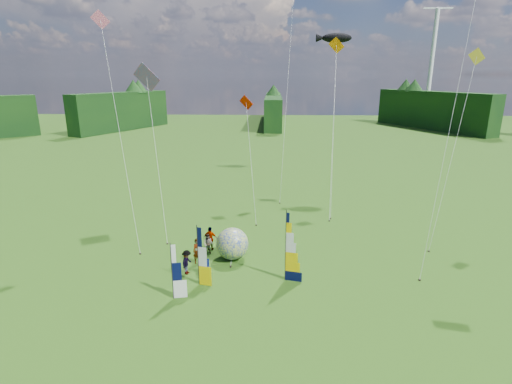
{
  "coord_description": "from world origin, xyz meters",
  "views": [
    {
      "loc": [
        -0.0,
        -19.53,
        12.45
      ],
      "look_at": [
        -1.0,
        4.0,
        5.5
      ],
      "focal_mm": 28.0,
      "sensor_mm": 36.0,
      "label": 1
    }
  ],
  "objects_px": {
    "feather_banner_main": "(286,247)",
    "spectator_d": "(210,239)",
    "bol_inflatable": "(232,244)",
    "spectator_a": "(198,251)",
    "side_banner_left": "(198,256)",
    "camp_chair": "(205,268)",
    "spectator_b": "(208,244)",
    "spectator_c": "(187,262)",
    "side_banner_far": "(172,272)",
    "kite_whale": "(334,111)"
  },
  "relations": [
    {
      "from": "feather_banner_main",
      "to": "side_banner_left",
      "type": "relative_size",
      "value": 1.19
    },
    {
      "from": "side_banner_left",
      "to": "spectator_d",
      "type": "relative_size",
      "value": 2.1
    },
    {
      "from": "side_banner_left",
      "to": "side_banner_far",
      "type": "bearing_deg",
      "value": -111.38
    },
    {
      "from": "spectator_a",
      "to": "camp_chair",
      "type": "relative_size",
      "value": 1.75
    },
    {
      "from": "feather_banner_main",
      "to": "spectator_a",
      "type": "xyz_separation_m",
      "value": [
        -5.9,
        2.1,
        -1.36
      ]
    },
    {
      "from": "side_banner_left",
      "to": "side_banner_far",
      "type": "height_order",
      "value": "side_banner_left"
    },
    {
      "from": "side_banner_left",
      "to": "feather_banner_main",
      "type": "bearing_deg",
      "value": 22.31
    },
    {
      "from": "bol_inflatable",
      "to": "spectator_a",
      "type": "relative_size",
      "value": 1.26
    },
    {
      "from": "camp_chair",
      "to": "spectator_d",
      "type": "bearing_deg",
      "value": 85.83
    },
    {
      "from": "spectator_c",
      "to": "spectator_d",
      "type": "relative_size",
      "value": 0.9
    },
    {
      "from": "spectator_a",
      "to": "spectator_c",
      "type": "relative_size",
      "value": 1.1
    },
    {
      "from": "spectator_d",
      "to": "camp_chair",
      "type": "relative_size",
      "value": 1.76
    },
    {
      "from": "bol_inflatable",
      "to": "spectator_b",
      "type": "height_order",
      "value": "bol_inflatable"
    },
    {
      "from": "kite_whale",
      "to": "side_banner_left",
      "type": "bearing_deg",
      "value": -123.28
    },
    {
      "from": "spectator_c",
      "to": "kite_whale",
      "type": "xyz_separation_m",
      "value": [
        11.49,
        17.04,
        8.18
      ]
    },
    {
      "from": "bol_inflatable",
      "to": "spectator_b",
      "type": "relative_size",
      "value": 1.5
    },
    {
      "from": "side_banner_left",
      "to": "side_banner_far",
      "type": "relative_size",
      "value": 1.12
    },
    {
      "from": "side_banner_left",
      "to": "kite_whale",
      "type": "xyz_separation_m",
      "value": [
        10.48,
        18.38,
        7.1
      ]
    },
    {
      "from": "bol_inflatable",
      "to": "spectator_a",
      "type": "height_order",
      "value": "bol_inflatable"
    },
    {
      "from": "spectator_c",
      "to": "side_banner_left",
      "type": "bearing_deg",
      "value": -130.45
    },
    {
      "from": "side_banner_left",
      "to": "spectator_a",
      "type": "distance_m",
      "value": 3.1
    },
    {
      "from": "side_banner_far",
      "to": "bol_inflatable",
      "type": "xyz_separation_m",
      "value": [
        2.9,
        5.35,
        -0.56
      ]
    },
    {
      "from": "side_banner_far",
      "to": "bol_inflatable",
      "type": "height_order",
      "value": "side_banner_far"
    },
    {
      "from": "spectator_a",
      "to": "kite_whale",
      "type": "xyz_separation_m",
      "value": [
        11.07,
        15.51,
        8.09
      ]
    },
    {
      "from": "feather_banner_main",
      "to": "kite_whale",
      "type": "height_order",
      "value": "kite_whale"
    },
    {
      "from": "side_banner_left",
      "to": "spectator_a",
      "type": "height_order",
      "value": "side_banner_left"
    },
    {
      "from": "side_banner_left",
      "to": "spectator_c",
      "type": "height_order",
      "value": "side_banner_left"
    },
    {
      "from": "bol_inflatable",
      "to": "camp_chair",
      "type": "xyz_separation_m",
      "value": [
        -1.52,
        -2.54,
        -0.61
      ]
    },
    {
      "from": "spectator_d",
      "to": "kite_whale",
      "type": "bearing_deg",
      "value": -119.78
    },
    {
      "from": "feather_banner_main",
      "to": "spectator_d",
      "type": "relative_size",
      "value": 2.5
    },
    {
      "from": "spectator_a",
      "to": "side_banner_left",
      "type": "bearing_deg",
      "value": -103.47
    },
    {
      "from": "side_banner_left",
      "to": "bol_inflatable",
      "type": "relative_size",
      "value": 1.68
    },
    {
      "from": "spectator_b",
      "to": "kite_whale",
      "type": "distance_m",
      "value": 19.35
    },
    {
      "from": "side_banner_far",
      "to": "spectator_a",
      "type": "distance_m",
      "value": 4.65
    },
    {
      "from": "bol_inflatable",
      "to": "spectator_c",
      "type": "height_order",
      "value": "bol_inflatable"
    },
    {
      "from": "feather_banner_main",
      "to": "kite_whale",
      "type": "relative_size",
      "value": 0.25
    },
    {
      "from": "side_banner_left",
      "to": "spectator_c",
      "type": "xyz_separation_m",
      "value": [
        -1.02,
        1.34,
        -1.08
      ]
    },
    {
      "from": "bol_inflatable",
      "to": "kite_whale",
      "type": "height_order",
      "value": "kite_whale"
    },
    {
      "from": "feather_banner_main",
      "to": "spectator_c",
      "type": "height_order",
      "value": "feather_banner_main"
    },
    {
      "from": "side_banner_left",
      "to": "spectator_c",
      "type": "distance_m",
      "value": 2.0
    },
    {
      "from": "side_banner_far",
      "to": "camp_chair",
      "type": "height_order",
      "value": "side_banner_far"
    },
    {
      "from": "spectator_a",
      "to": "kite_whale",
      "type": "bearing_deg",
      "value": 29.37
    },
    {
      "from": "side_banner_left",
      "to": "camp_chair",
      "type": "xyz_separation_m",
      "value": [
        0.18,
        1.14,
        -1.38
      ]
    },
    {
      "from": "side_banner_left",
      "to": "spectator_d",
      "type": "bearing_deg",
      "value": 104.62
    },
    {
      "from": "bol_inflatable",
      "to": "spectator_a",
      "type": "distance_m",
      "value": 2.45
    },
    {
      "from": "side_banner_far",
      "to": "spectator_a",
      "type": "xyz_separation_m",
      "value": [
        0.6,
        4.55,
        -0.79
      ]
    },
    {
      "from": "side_banner_far",
      "to": "spectator_d",
      "type": "relative_size",
      "value": 1.87
    },
    {
      "from": "spectator_a",
      "to": "spectator_b",
      "type": "xyz_separation_m",
      "value": [
        0.46,
        1.58,
        -0.15
      ]
    },
    {
      "from": "side_banner_far",
      "to": "bol_inflatable",
      "type": "distance_m",
      "value": 6.11
    },
    {
      "from": "spectator_d",
      "to": "kite_whale",
      "type": "height_order",
      "value": "kite_whale"
    }
  ]
}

